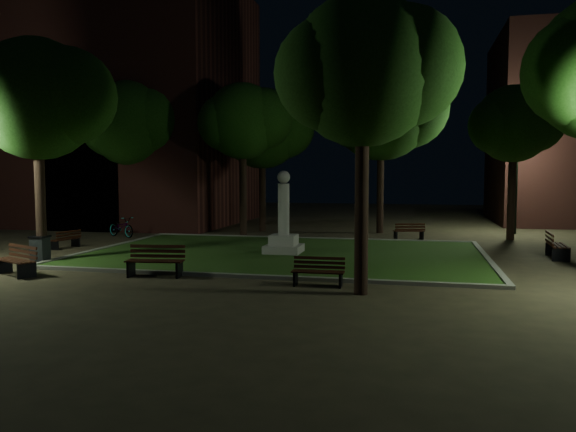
% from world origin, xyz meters
% --- Properties ---
extents(ground, '(80.00, 80.00, 0.00)m').
position_xyz_m(ground, '(0.00, 0.00, 0.00)').
color(ground, '#3E3524').
extents(lawn, '(15.00, 10.00, 0.08)m').
position_xyz_m(lawn, '(0.00, 2.00, 0.04)').
color(lawn, '#2B4F19').
rests_on(lawn, ground).
extents(lawn_kerb, '(15.40, 10.40, 0.12)m').
position_xyz_m(lawn_kerb, '(0.00, 2.00, 0.06)').
color(lawn_kerb, slate).
rests_on(lawn_kerb, ground).
extents(monument, '(1.40, 1.40, 3.20)m').
position_xyz_m(monument, '(0.00, 2.00, 0.96)').
color(monument, gray).
rests_on(monument, lawn).
extents(building_main, '(20.00, 12.00, 15.00)m').
position_xyz_m(building_main, '(-15.86, 13.79, 7.38)').
color(building_main, '#441D19').
rests_on(building_main, ground).
extents(tree_west, '(5.19, 4.24, 7.87)m').
position_xyz_m(tree_west, '(-7.80, -1.91, 5.74)').
color(tree_west, black).
rests_on(tree_west, ground).
extents(tree_north_wl, '(4.62, 3.77, 7.63)m').
position_xyz_m(tree_north_wl, '(-3.28, 7.47, 5.73)').
color(tree_north_wl, black).
rests_on(tree_north_wl, ground).
extents(tree_north_er, '(6.61, 5.40, 9.23)m').
position_xyz_m(tree_north_er, '(3.29, 10.93, 6.53)').
color(tree_north_er, black).
rests_on(tree_north_er, ground).
extents(tree_ne, '(4.46, 3.64, 7.33)m').
position_xyz_m(tree_ne, '(9.53, 9.09, 5.49)').
color(tree_ne, black).
rests_on(tree_ne, ground).
extents(tree_se, '(4.77, 3.90, 7.73)m').
position_xyz_m(tree_se, '(3.73, -4.60, 5.77)').
color(tree_se, black).
rests_on(tree_se, ground).
extents(tree_nw, '(5.64, 4.60, 8.15)m').
position_xyz_m(tree_nw, '(-9.88, 8.56, 5.84)').
color(tree_nw, black).
rests_on(tree_nw, ground).
extents(tree_far_north, '(5.39, 4.40, 7.82)m').
position_xyz_m(tree_far_north, '(-3.10, 10.48, 5.61)').
color(tree_far_north, black).
rests_on(tree_far_north, ground).
extents(lamppost_nw, '(1.18, 0.28, 4.26)m').
position_xyz_m(lamppost_nw, '(-11.64, 10.10, 3.00)').
color(lamppost_nw, black).
rests_on(lamppost_nw, ground).
extents(lamppost_ne, '(1.18, 0.28, 4.71)m').
position_xyz_m(lamppost_ne, '(10.11, 11.90, 3.27)').
color(lamppost_ne, black).
rests_on(lamppost_ne, ground).
extents(bench_near_left, '(1.81, 0.83, 0.96)m').
position_xyz_m(bench_near_left, '(-2.78, -3.42, 0.45)').
color(bench_near_left, black).
rests_on(bench_near_left, ground).
extents(bench_near_right, '(1.48, 0.54, 0.81)m').
position_xyz_m(bench_near_right, '(2.36, -3.76, 0.38)').
color(bench_near_right, black).
rests_on(bench_near_right, ground).
extents(bench_west_near, '(1.78, 1.24, 0.93)m').
position_xyz_m(bench_west_near, '(-7.11, -4.20, 0.44)').
color(bench_west_near, black).
rests_on(bench_west_near, ground).
extents(bench_left_side, '(0.72, 1.44, 0.76)m').
position_xyz_m(bench_left_side, '(-9.43, 1.72, 0.36)').
color(bench_left_side, black).
rests_on(bench_left_side, ground).
extents(bench_right_side, '(0.75, 1.82, 0.98)m').
position_xyz_m(bench_right_side, '(10.14, 3.27, 0.46)').
color(bench_right_side, black).
rests_on(bench_right_side, ground).
extents(bench_far_side, '(1.54, 0.91, 0.80)m').
position_xyz_m(bench_far_side, '(4.73, 8.17, 0.38)').
color(bench_far_side, black).
rests_on(bench_far_side, ground).
extents(trash_bin, '(0.59, 0.59, 0.97)m').
position_xyz_m(trash_bin, '(-7.96, -1.93, 0.49)').
color(trash_bin, black).
rests_on(trash_bin, ground).
extents(bicycle, '(2.02, 1.42, 1.01)m').
position_xyz_m(bicycle, '(-9.30, 6.10, 0.50)').
color(bicycle, black).
rests_on(bicycle, ground).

